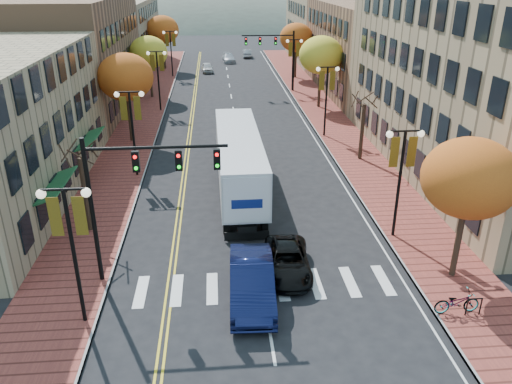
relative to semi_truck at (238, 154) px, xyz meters
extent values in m
plane|color=black|center=(0.51, -13.66, -2.33)|extent=(200.00, 200.00, 0.00)
cube|color=brown|center=(-8.49, 18.84, -2.26)|extent=(4.00, 85.00, 0.15)
cube|color=brown|center=(9.51, 18.84, -2.26)|extent=(4.00, 85.00, 0.15)
cube|color=brown|center=(-16.49, 22.34, 3.17)|extent=(12.00, 24.00, 11.00)
cube|color=#9E8966|center=(-16.49, 47.34, 2.42)|extent=(12.00, 26.00, 9.50)
cube|color=brown|center=(19.01, 28.34, 2.67)|extent=(15.00, 24.00, 10.00)
cube|color=#9E8966|center=(19.01, 50.34, 3.17)|extent=(15.00, 20.00, 11.00)
cylinder|color=#382619|center=(-8.49, -5.66, -0.08)|extent=(0.28, 0.28, 4.20)
cylinder|color=#382619|center=(-8.49, 10.34, 0.27)|extent=(0.28, 0.28, 4.90)
ellipsoid|color=orange|center=(-8.49, 10.34, 3.13)|extent=(4.48, 4.48, 3.81)
cylinder|color=#382619|center=(-8.49, 26.34, 0.09)|extent=(0.28, 0.28, 4.55)
ellipsoid|color=yellow|center=(-8.49, 26.34, 2.74)|extent=(4.16, 4.16, 3.54)
cylinder|color=#382619|center=(-8.49, 44.34, 0.34)|extent=(0.28, 0.28, 5.04)
ellipsoid|color=orange|center=(-8.49, 44.34, 3.28)|extent=(4.61, 4.61, 3.92)
cylinder|color=#382619|center=(9.51, -11.66, 0.09)|extent=(0.28, 0.28, 4.55)
ellipsoid|color=orange|center=(9.51, -11.66, 2.74)|extent=(4.16, 4.16, 3.54)
cylinder|color=#382619|center=(9.51, 4.34, -0.08)|extent=(0.28, 0.28, 4.20)
cylinder|color=#382619|center=(9.51, 20.34, 0.27)|extent=(0.28, 0.28, 4.90)
ellipsoid|color=yellow|center=(9.51, 20.34, 3.13)|extent=(4.48, 4.48, 3.81)
cylinder|color=#382619|center=(9.51, 36.34, 0.20)|extent=(0.28, 0.28, 4.76)
ellipsoid|color=orange|center=(9.51, 36.34, 2.97)|extent=(4.35, 4.35, 3.70)
cylinder|color=black|center=(-6.99, -13.66, 0.67)|extent=(0.16, 0.16, 6.00)
cylinder|color=black|center=(-6.99, -13.66, 3.67)|extent=(1.60, 0.10, 0.10)
sphere|color=#FFF2CC|center=(-7.79, -13.66, 3.52)|extent=(0.36, 0.36, 0.36)
sphere|color=#FFF2CC|center=(-6.19, -13.66, 3.52)|extent=(0.36, 0.36, 0.36)
cube|color=#AC8517|center=(-7.44, -13.66, 2.57)|extent=(0.45, 0.03, 1.60)
cube|color=#AC8517|center=(-6.54, -13.66, 2.57)|extent=(0.45, 0.03, 1.60)
cylinder|color=black|center=(-6.99, 2.34, 0.67)|extent=(0.16, 0.16, 6.00)
cylinder|color=black|center=(-6.99, 2.34, 3.67)|extent=(1.60, 0.10, 0.10)
sphere|color=#FFF2CC|center=(-7.79, 2.34, 3.52)|extent=(0.36, 0.36, 0.36)
sphere|color=#FFF2CC|center=(-6.19, 2.34, 3.52)|extent=(0.36, 0.36, 0.36)
cube|color=#AC8517|center=(-7.44, 2.34, 2.57)|extent=(0.45, 0.03, 1.60)
cube|color=#AC8517|center=(-6.54, 2.34, 2.57)|extent=(0.45, 0.03, 1.60)
cylinder|color=black|center=(-6.99, 20.34, 0.67)|extent=(0.16, 0.16, 6.00)
cylinder|color=black|center=(-6.99, 20.34, 3.67)|extent=(1.60, 0.10, 0.10)
sphere|color=#FFF2CC|center=(-7.79, 20.34, 3.52)|extent=(0.36, 0.36, 0.36)
sphere|color=#FFF2CC|center=(-6.19, 20.34, 3.52)|extent=(0.36, 0.36, 0.36)
cube|color=#AC8517|center=(-7.44, 20.34, 2.57)|extent=(0.45, 0.03, 1.60)
cube|color=#AC8517|center=(-6.54, 20.34, 2.57)|extent=(0.45, 0.03, 1.60)
cylinder|color=black|center=(-6.99, 38.34, 0.67)|extent=(0.16, 0.16, 6.00)
cylinder|color=black|center=(-6.99, 38.34, 3.67)|extent=(1.60, 0.10, 0.10)
sphere|color=#FFF2CC|center=(-7.79, 38.34, 3.52)|extent=(0.36, 0.36, 0.36)
sphere|color=#FFF2CC|center=(-6.19, 38.34, 3.52)|extent=(0.36, 0.36, 0.36)
cube|color=#AC8517|center=(-7.44, 38.34, 2.57)|extent=(0.45, 0.03, 1.60)
cube|color=#AC8517|center=(-6.54, 38.34, 2.57)|extent=(0.45, 0.03, 1.60)
cylinder|color=black|center=(8.01, -7.66, 0.67)|extent=(0.16, 0.16, 6.00)
cylinder|color=black|center=(8.01, -7.66, 3.67)|extent=(1.60, 0.10, 0.10)
sphere|color=#FFF2CC|center=(7.21, -7.66, 3.52)|extent=(0.36, 0.36, 0.36)
sphere|color=#FFF2CC|center=(8.81, -7.66, 3.52)|extent=(0.36, 0.36, 0.36)
cube|color=#AC8517|center=(7.56, -7.66, 2.57)|extent=(0.45, 0.03, 1.60)
cube|color=#AC8517|center=(8.46, -7.66, 2.57)|extent=(0.45, 0.03, 1.60)
cylinder|color=black|center=(8.01, 10.34, 0.67)|extent=(0.16, 0.16, 6.00)
cylinder|color=black|center=(8.01, 10.34, 3.67)|extent=(1.60, 0.10, 0.10)
sphere|color=#FFF2CC|center=(7.21, 10.34, 3.52)|extent=(0.36, 0.36, 0.36)
sphere|color=#FFF2CC|center=(8.81, 10.34, 3.52)|extent=(0.36, 0.36, 0.36)
cube|color=#AC8517|center=(7.56, 10.34, 2.57)|extent=(0.45, 0.03, 1.60)
cube|color=#AC8517|center=(8.46, 10.34, 2.57)|extent=(0.45, 0.03, 1.60)
cylinder|color=black|center=(8.01, 28.34, 0.67)|extent=(0.16, 0.16, 6.00)
cylinder|color=black|center=(8.01, 28.34, 3.67)|extent=(1.60, 0.10, 0.10)
sphere|color=#FFF2CC|center=(7.21, 28.34, 3.52)|extent=(0.36, 0.36, 0.36)
sphere|color=#FFF2CC|center=(8.81, 28.34, 3.52)|extent=(0.36, 0.36, 0.36)
cube|color=#AC8517|center=(7.56, 28.34, 2.57)|extent=(0.45, 0.03, 1.60)
cube|color=#AC8517|center=(8.46, 28.34, 2.57)|extent=(0.45, 0.03, 1.60)
cylinder|color=black|center=(-6.89, -10.66, 1.17)|extent=(0.20, 0.20, 7.00)
cylinder|color=black|center=(-3.89, -10.66, 4.17)|extent=(6.00, 0.14, 0.14)
cube|color=black|center=(-4.79, -10.66, 3.57)|extent=(0.30, 0.25, 0.90)
sphere|color=#FF0C0C|center=(-4.79, -10.80, 3.82)|extent=(0.16, 0.16, 0.16)
cube|color=black|center=(-2.99, -10.66, 3.57)|extent=(0.30, 0.25, 0.90)
sphere|color=#FF0C0C|center=(-2.99, -10.80, 3.82)|extent=(0.16, 0.16, 0.16)
cube|color=black|center=(-1.37, -10.66, 3.57)|extent=(0.30, 0.25, 0.90)
sphere|color=#FF0C0C|center=(-1.37, -10.80, 3.82)|extent=(0.16, 0.16, 0.16)
cylinder|color=black|center=(7.91, 28.34, 1.17)|extent=(0.20, 0.20, 7.00)
cylinder|color=black|center=(4.91, 28.34, 4.17)|extent=(6.00, 0.14, 0.14)
cube|color=black|center=(5.81, 28.34, 3.57)|extent=(0.30, 0.25, 0.90)
sphere|color=#FF0C0C|center=(5.81, 28.20, 3.82)|extent=(0.16, 0.16, 0.16)
cube|color=black|center=(4.01, 28.34, 3.57)|extent=(0.30, 0.25, 0.90)
sphere|color=#FF0C0C|center=(4.01, 28.20, 3.82)|extent=(0.16, 0.16, 0.16)
cube|color=black|center=(2.39, 28.34, 3.57)|extent=(0.30, 0.25, 0.90)
sphere|color=#FF0C0C|center=(2.39, 28.20, 3.82)|extent=(0.16, 0.16, 0.16)
cube|color=black|center=(0.01, -1.28, -1.49)|extent=(1.13, 12.99, 0.35)
cube|color=silver|center=(0.01, -1.28, 0.26)|extent=(2.73, 13.01, 2.80)
cube|color=black|center=(-0.07, 6.71, -0.69)|extent=(2.53, 3.02, 2.50)
cylinder|color=black|center=(-0.98, -6.48, -1.84)|extent=(0.36, 1.00, 1.00)
cylinder|color=black|center=(1.11, -6.46, -1.84)|extent=(0.36, 1.00, 1.00)
cylinder|color=black|center=(-1.00, -5.28, -1.84)|extent=(0.36, 1.00, 1.00)
cylinder|color=black|center=(1.10, -5.26, -1.84)|extent=(0.36, 1.00, 1.00)
cylinder|color=black|center=(-1.10, 5.50, -1.84)|extent=(0.36, 1.00, 1.00)
cylinder|color=black|center=(0.99, 5.52, -1.84)|extent=(0.36, 1.00, 1.00)
cylinder|color=black|center=(-1.13, 7.70, -1.84)|extent=(0.36, 1.00, 1.00)
cylinder|color=black|center=(0.97, 7.72, -1.84)|extent=(0.36, 1.00, 1.00)
imported|color=#0E1338|center=(-0.04, -12.55, -1.44)|extent=(2.09, 5.48, 1.78)
imported|color=black|center=(1.82, -10.60, -1.71)|extent=(2.35, 4.63, 1.25)
imported|color=silver|center=(-2.34, 41.75, -1.69)|extent=(1.83, 3.89, 1.29)
imported|color=#ADAEB5|center=(1.01, 50.08, -1.69)|extent=(2.02, 4.53, 1.29)
imported|color=#9B9BA2|center=(4.21, 54.75, -1.70)|extent=(1.39, 3.87, 1.27)
imported|color=gray|center=(8.38, -14.43, -1.67)|extent=(1.97, 0.75, 1.02)
camera|label=1|loc=(-1.37, -30.75, 10.93)|focal=35.00mm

